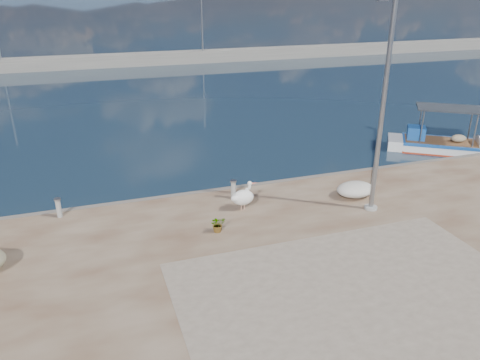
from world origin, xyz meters
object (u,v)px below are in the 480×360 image
at_px(boat_right, 441,147).
at_px(pelican, 243,197).
at_px(lamp_post, 381,117).
at_px(bollard_near, 233,188).

distance_m(boat_right, pelican, 12.69).
bearing_deg(lamp_post, bollard_near, 150.95).
height_order(lamp_post, bollard_near, lamp_post).
xyz_separation_m(lamp_post, bollard_near, (-4.28, 2.38, -2.91)).
relative_size(pelican, bollard_near, 1.49).
bearing_deg(boat_right, lamp_post, -110.38).
relative_size(boat_right, lamp_post, 0.78).
xyz_separation_m(pelican, lamp_post, (4.24, -1.38, 2.82)).
distance_m(boat_right, lamp_post, 10.14).
xyz_separation_m(boat_right, pelican, (-12.00, -4.07, 0.77)).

